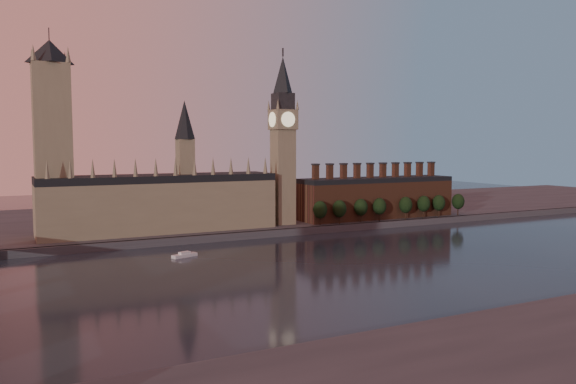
# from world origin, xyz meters

# --- Properties ---
(ground) EXTENTS (900.00, 900.00, 0.00)m
(ground) POSITION_xyz_m (0.00, 0.00, 0.00)
(ground) COLOR black
(ground) RESTS_ON ground
(north_bank) EXTENTS (900.00, 182.00, 4.00)m
(north_bank) POSITION_xyz_m (0.00, 178.04, 2.00)
(north_bank) COLOR #47474C
(north_bank) RESTS_ON ground
(palace_of_westminster) EXTENTS (130.00, 30.30, 74.00)m
(palace_of_westminster) POSITION_xyz_m (-64.41, 114.91, 21.63)
(palace_of_westminster) COLOR #7C7458
(palace_of_westminster) RESTS_ON north_bank
(victoria_tower) EXTENTS (24.00, 24.00, 108.00)m
(victoria_tower) POSITION_xyz_m (-120.00, 115.00, 59.09)
(victoria_tower) COLOR #7C7458
(victoria_tower) RESTS_ON north_bank
(big_ben) EXTENTS (15.00, 15.00, 107.00)m
(big_ben) POSITION_xyz_m (10.00, 110.00, 56.83)
(big_ben) COLOR #7C7458
(big_ben) RESTS_ON north_bank
(chimney_block) EXTENTS (110.00, 25.00, 37.00)m
(chimney_block) POSITION_xyz_m (80.00, 110.00, 17.82)
(chimney_block) COLOR brown
(chimney_block) RESTS_ON north_bank
(embankment_tree_0) EXTENTS (8.60, 8.60, 14.88)m
(embankment_tree_0) POSITION_xyz_m (27.79, 95.00, 13.47)
(embankment_tree_0) COLOR black
(embankment_tree_0) RESTS_ON north_bank
(embankment_tree_1) EXTENTS (8.60, 8.60, 14.88)m
(embankment_tree_1) POSITION_xyz_m (41.00, 93.96, 13.47)
(embankment_tree_1) COLOR black
(embankment_tree_1) RESTS_ON north_bank
(embankment_tree_2) EXTENTS (8.60, 8.60, 14.88)m
(embankment_tree_2) POSITION_xyz_m (57.48, 94.91, 13.47)
(embankment_tree_2) COLOR black
(embankment_tree_2) RESTS_ON north_bank
(embankment_tree_3) EXTENTS (8.60, 8.60, 14.88)m
(embankment_tree_3) POSITION_xyz_m (71.15, 93.94, 13.47)
(embankment_tree_3) COLOR black
(embankment_tree_3) RESTS_ON north_bank
(embankment_tree_4) EXTENTS (8.60, 8.60, 14.88)m
(embankment_tree_4) POSITION_xyz_m (91.88, 93.59, 13.47)
(embankment_tree_4) COLOR black
(embankment_tree_4) RESTS_ON north_bank
(embankment_tree_5) EXTENTS (8.60, 8.60, 14.88)m
(embankment_tree_5) POSITION_xyz_m (107.44, 94.08, 13.47)
(embankment_tree_5) COLOR black
(embankment_tree_5) RESTS_ON north_bank
(embankment_tree_6) EXTENTS (8.60, 8.60, 14.88)m
(embankment_tree_6) POSITION_xyz_m (120.42, 93.96, 13.47)
(embankment_tree_6) COLOR black
(embankment_tree_6) RESTS_ON north_bank
(embankment_tree_7) EXTENTS (8.60, 8.60, 14.88)m
(embankment_tree_7) POSITION_xyz_m (138.52, 94.67, 13.47)
(embankment_tree_7) COLOR black
(embankment_tree_7) RESTS_ON north_bank
(river_boat) EXTENTS (13.01, 7.35, 2.50)m
(river_boat) POSITION_xyz_m (-68.33, 56.22, 0.96)
(river_boat) COLOR silver
(river_boat) RESTS_ON ground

